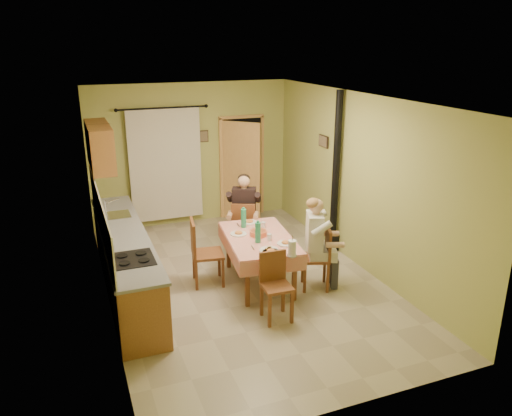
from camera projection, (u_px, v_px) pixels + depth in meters
name	position (u px, v px, depth m)	size (l,w,h in m)	color
floor	(243.00, 282.00, 7.73)	(4.00, 6.00, 0.01)	tan
room_shell	(242.00, 168.00, 7.15)	(4.04, 6.04, 2.82)	tan
kitchen_run	(125.00, 260.00, 7.34)	(0.64, 3.64, 1.56)	brown
upper_cabinets	(100.00, 146.00, 7.98)	(0.35, 1.40, 0.70)	brown
curtain	(166.00, 164.00, 9.70)	(1.70, 0.07, 2.22)	black
doorway	(241.00, 169.00, 10.24)	(0.96, 0.61, 2.15)	black
dining_table	(259.00, 260.00, 7.60)	(1.14, 1.69, 0.76)	tan
tableware	(262.00, 235.00, 7.36)	(0.76, 1.62, 0.33)	white
chair_far	(244.00, 238.00, 8.69)	(0.54, 0.54, 0.96)	brown
chair_near	(276.00, 299.00, 6.63)	(0.39, 0.39, 0.93)	brown
chair_right	(316.00, 270.00, 7.48)	(0.51, 0.51, 0.95)	brown
chair_left	(207.00, 265.00, 7.62)	(0.53, 0.53, 1.03)	brown
man_far	(244.00, 205.00, 8.51)	(0.65, 0.60, 1.39)	black
man_right	(317.00, 233.00, 7.29)	(0.59, 0.65, 1.39)	beige
stove_flue	(335.00, 195.00, 8.59)	(0.24, 0.24, 2.80)	black
picture_back	(204.00, 136.00, 9.88)	(0.19, 0.03, 0.23)	black
picture_right	(324.00, 141.00, 8.88)	(0.03, 0.31, 0.21)	brown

